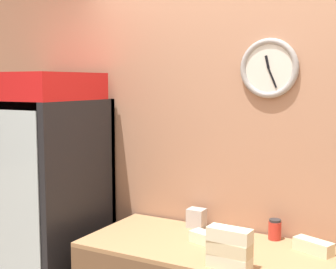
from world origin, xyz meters
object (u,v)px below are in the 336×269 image
object	(u,v)px
beverage_cooler	(51,195)
sandwich_stack_top	(230,235)
sandwich_flat_right	(208,239)
sandwich_stack_middle	(229,248)
sandwich_flat_left	(313,246)
condiment_jar	(275,230)
sandwich_stack_bottom	(229,262)
napkin_dispenser	(196,218)

from	to	relation	value
beverage_cooler	sandwich_stack_top	xyz separation A→B (m)	(1.45, -0.29, 0.03)
sandwich_flat_right	sandwich_stack_middle	bearing A→B (deg)	-49.16
sandwich_flat_left	condiment_jar	world-z (taller)	condiment_jar
sandwich_stack_bottom	sandwich_flat_left	xyz separation A→B (m)	(0.32, 0.43, 0.00)
sandwich_stack_middle	sandwich_flat_left	xyz separation A→B (m)	(0.32, 0.43, -0.07)
beverage_cooler	sandwich_flat_right	bearing A→B (deg)	-0.72
sandwich_stack_middle	condiment_jar	world-z (taller)	sandwich_stack_middle
sandwich_flat_left	napkin_dispenser	xyz separation A→B (m)	(-0.76, 0.10, 0.02)
sandwich_stack_bottom	sandwich_stack_top	xyz separation A→B (m)	(0.00, 0.00, 0.14)
beverage_cooler	sandwich_flat_right	xyz separation A→B (m)	(1.21, -0.02, -0.11)
sandwich_stack_middle	sandwich_flat_left	bearing A→B (deg)	53.21
sandwich_stack_top	sandwich_flat_left	xyz separation A→B (m)	(0.32, 0.43, -0.14)
condiment_jar	sandwich_flat_left	bearing A→B (deg)	-23.99
sandwich_stack_middle	napkin_dispenser	size ratio (longest dim) A/B	1.89
sandwich_stack_top	napkin_dispenser	world-z (taller)	sandwich_stack_top
sandwich_stack_bottom	napkin_dispenser	bearing A→B (deg)	129.12
sandwich_stack_middle	sandwich_flat_left	world-z (taller)	sandwich_stack_middle
sandwich_stack_bottom	sandwich_stack_top	size ratio (longest dim) A/B	1.02
sandwich_stack_bottom	beverage_cooler	bearing A→B (deg)	168.63
sandwich_flat_left	napkin_dispenser	distance (m)	0.77
sandwich_stack_bottom	napkin_dispenser	distance (m)	0.69
napkin_dispenser	sandwich_flat_right	bearing A→B (deg)	-52.83
sandwich_stack_middle	sandwich_flat_right	world-z (taller)	sandwich_stack_middle
beverage_cooler	sandwich_stack_top	bearing A→B (deg)	-11.37
sandwich_stack_middle	sandwich_stack_top	size ratio (longest dim) A/B	1.01
sandwich_flat_right	sandwich_stack_bottom	bearing A→B (deg)	-49.16
sandwich_stack_bottom	sandwich_flat_left	size ratio (longest dim) A/B	0.99
sandwich_stack_bottom	condiment_jar	size ratio (longest dim) A/B	1.87
sandwich_flat_right	sandwich_flat_left	bearing A→B (deg)	15.41
sandwich_stack_top	napkin_dispenser	size ratio (longest dim) A/B	1.87
beverage_cooler	sandwich_stack_middle	distance (m)	1.48
sandwich_stack_middle	napkin_dispenser	bearing A→B (deg)	129.12
sandwich_flat_right	napkin_dispenser	world-z (taller)	napkin_dispenser
sandwich_stack_bottom	sandwich_stack_top	world-z (taller)	sandwich_stack_top
sandwich_stack_top	sandwich_stack_middle	bearing A→B (deg)	0.00
napkin_dispenser	sandwich_stack_top	bearing A→B (deg)	-50.88
sandwich_stack_middle	sandwich_flat_left	size ratio (longest dim) A/B	0.99
sandwich_stack_top	sandwich_flat_right	world-z (taller)	sandwich_stack_top
beverage_cooler	condiment_jar	xyz separation A→B (m)	(1.53, 0.25, -0.08)
sandwich_stack_bottom	condiment_jar	xyz separation A→B (m)	(0.08, 0.54, 0.03)
sandwich_stack_middle	condiment_jar	xyz separation A→B (m)	(0.08, 0.54, -0.04)
sandwich_stack_bottom	sandwich_flat_right	bearing A→B (deg)	130.84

